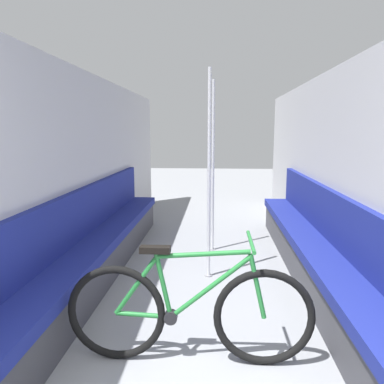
% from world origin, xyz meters
% --- Properties ---
extents(wall_left, '(0.10, 9.10, 2.20)m').
position_xyz_m(wall_left, '(-1.36, 2.95, 1.10)').
color(wall_left, '#B2B2B7').
rests_on(wall_left, ground).
extents(wall_right, '(0.10, 9.10, 2.20)m').
position_xyz_m(wall_right, '(1.36, 2.95, 1.10)').
color(wall_right, '#B2B2B7').
rests_on(wall_right, ground).
extents(bench_seat_row_left, '(0.41, 4.69, 0.96)m').
position_xyz_m(bench_seat_row_left, '(-1.14, 3.20, 0.32)').
color(bench_seat_row_left, '#3D3D42').
rests_on(bench_seat_row_left, ground).
extents(bench_seat_row_right, '(0.41, 4.69, 0.96)m').
position_xyz_m(bench_seat_row_right, '(1.14, 3.20, 0.32)').
color(bench_seat_row_right, '#3D3D42').
rests_on(bench_seat_row_right, ground).
extents(bicycle, '(1.66, 0.46, 0.87)m').
position_xyz_m(bicycle, '(-0.06, 1.82, 0.36)').
color(bicycle, black).
rests_on(bicycle, ground).
extents(grab_pole_near, '(0.08, 0.08, 2.18)m').
position_xyz_m(grab_pole_near, '(0.07, 4.25, 1.06)').
color(grab_pole_near, gray).
rests_on(grab_pole_near, ground).
extents(grab_pole_far, '(0.08, 0.08, 2.18)m').
position_xyz_m(grab_pole_far, '(0.04, 3.35, 1.06)').
color(grab_pole_far, gray).
rests_on(grab_pole_far, ground).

